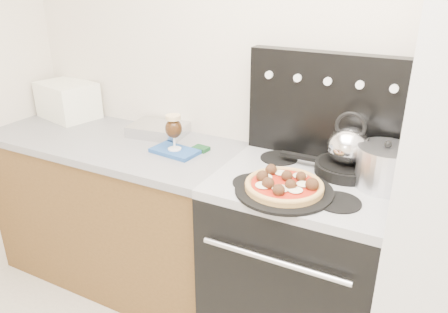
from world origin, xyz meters
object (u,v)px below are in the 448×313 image
Objects in this scene: stove_body at (298,268)px; toaster_oven at (68,100)px; pizza_pan at (284,190)px; skillet at (345,168)px; oven_mitt at (175,151)px; pizza at (284,184)px; base_cabinet at (121,213)px; tea_kettle at (349,142)px; beer_glass at (174,132)px; stock_pot at (384,168)px.

stove_body is 1.72m from toaster_oven.
pizza_pan is 1.49× the size of skillet.
stove_body is 3.71× the size of oven_mitt.
pizza is at bearing -15.15° from oven_mitt.
oven_mitt is at bearing 178.80° from stove_body.
base_cabinet is 1.19m from pizza_pan.
skillet reaches higher than stove_body.
tea_kettle is (0.14, 0.13, 0.63)m from stove_body.
tea_kettle is (1.75, -0.07, 0.06)m from toaster_oven.
pizza_pan is (0.65, -0.18, -0.09)m from beer_glass.
oven_mitt reaches higher than stove_body.
oven_mitt is at bearing 1.74° from toaster_oven.
tea_kettle is at bearing 4.87° from base_cabinet.
pizza_pan is 0.37m from tea_kettle.
beer_glass reaches higher than pizza.
beer_glass is (-0.69, 0.01, 0.57)m from stove_body.
oven_mitt is 0.85m from tea_kettle.
beer_glass is 0.81× the size of stock_pot.
toaster_oven reaches higher than pizza.
stove_body is at bearing -156.25° from tea_kettle.
tea_kettle is 0.19m from stock_pot.
pizza_pan reaches higher than oven_mitt.
stock_pot is (1.41, 0.05, 0.57)m from base_cabinet.
toaster_oven is at bearing 160.24° from base_cabinet.
base_cabinet is at bearing 178.54° from beer_glass.
skillet reaches higher than base_cabinet.
base_cabinet is at bearing -177.96° from stock_pot.
stock_pot is (1.00, 0.06, 0.09)m from oven_mitt.
pizza is at bearing -9.93° from base_cabinet.
pizza is at bearing -15.15° from beer_glass.
tea_kettle is at bearing 11.07° from toaster_oven.
stove_body reaches higher than base_cabinet.
pizza is at bearing -145.64° from stock_pot.
stove_body is at bearing -136.91° from skillet.
stove_body is 0.65m from stock_pot.
stock_pot reaches higher than pizza_pan.
pizza_pan is at bearing -145.64° from stock_pot.
pizza_pan is 0.03m from pizza.
base_cabinet is at bearing 178.70° from stove_body.
toaster_oven reaches higher than skillet.
stock_pot reaches higher than pizza.
tea_kettle is 0.87× the size of stock_pot.
beer_glass is at bearing -176.50° from stock_pot.
skillet is 0.12m from tea_kettle.
toaster_oven is at bearing 177.58° from skillet.
toaster_oven is at bearing 166.83° from pizza_pan.
tea_kettle reaches higher than stove_body.
oven_mitt is at bearing 164.85° from pizza_pan.
tea_kettle reaches higher than pizza.
stock_pot is at bearing -18.49° from skillet.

